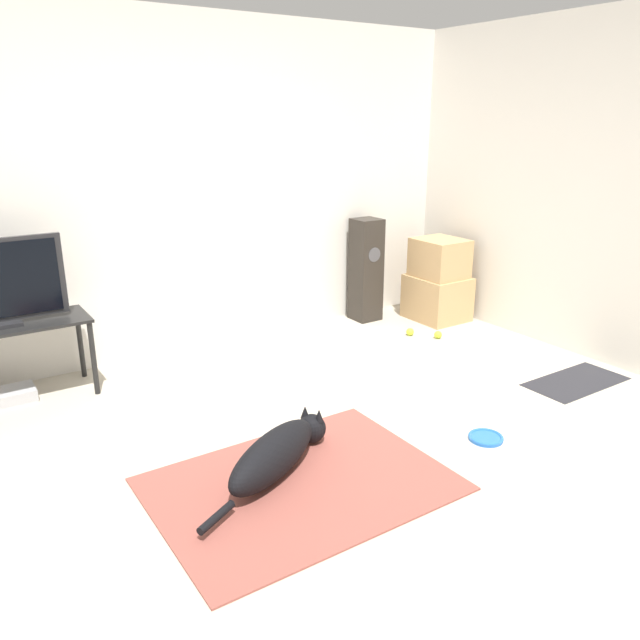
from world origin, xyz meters
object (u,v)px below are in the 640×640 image
at_px(cardboard_box_lower, 437,298).
at_px(tennis_ball_near_speaker, 438,335).
at_px(cardboard_box_upper, 440,258).
at_px(floor_speaker, 366,270).
at_px(game_console, 11,395).
at_px(frisbee, 486,438).
at_px(tennis_ball_by_boxes, 410,332).
at_px(dog, 278,452).

xyz_separation_m(cardboard_box_lower, tennis_ball_near_speaker, (-0.37, -0.42, -0.17)).
bearing_deg(cardboard_box_upper, cardboard_box_lower, 54.10).
bearing_deg(floor_speaker, game_console, -178.12).
xyz_separation_m(cardboard_box_lower, floor_speaker, (-0.56, 0.36, 0.27)).
relative_size(cardboard_box_lower, floor_speaker, 0.54).
bearing_deg(frisbee, cardboard_box_upper, 53.67).
height_order(floor_speaker, game_console, floor_speaker).
bearing_deg(cardboard_box_lower, cardboard_box_upper, -125.90).
relative_size(floor_speaker, tennis_ball_near_speaker, 14.18).
distance_m(cardboard_box_lower, game_console, 3.62).
height_order(tennis_ball_by_boxes, tennis_ball_near_speaker, same).
xyz_separation_m(dog, tennis_ball_by_boxes, (2.05, 1.27, -0.10)).
bearing_deg(cardboard_box_lower, floor_speaker, 147.23).
distance_m(frisbee, tennis_ball_near_speaker, 1.75).
relative_size(cardboard_box_lower, cardboard_box_upper, 1.15).
xyz_separation_m(dog, frisbee, (1.20, -0.35, -0.12)).
bearing_deg(dog, tennis_ball_by_boxes, 31.88).
height_order(frisbee, cardboard_box_upper, cardboard_box_upper).
height_order(dog, floor_speaker, floor_speaker).
bearing_deg(tennis_ball_near_speaker, frisbee, -124.58).
relative_size(dog, tennis_ball_by_boxes, 15.01).
distance_m(frisbee, floor_speaker, 2.40).
bearing_deg(tennis_ball_near_speaker, game_console, 168.15).
height_order(tennis_ball_by_boxes, game_console, game_console).
distance_m(frisbee, cardboard_box_lower, 2.31).
bearing_deg(tennis_ball_by_boxes, floor_speaker, 93.82).
bearing_deg(frisbee, dog, 163.60).
bearing_deg(tennis_ball_by_boxes, dog, -148.12).
bearing_deg(floor_speaker, dog, -137.12).
bearing_deg(dog, tennis_ball_near_speaker, 26.28).
relative_size(floor_speaker, tennis_ball_by_boxes, 14.18).
distance_m(tennis_ball_near_speaker, game_console, 3.31).
relative_size(dog, cardboard_box_upper, 2.24).
bearing_deg(tennis_ball_near_speaker, dog, -153.72).
xyz_separation_m(floor_speaker, tennis_ball_by_boxes, (0.04, -0.59, -0.44)).
bearing_deg(dog, game_console, 120.57).
xyz_separation_m(frisbee, game_console, (-2.24, 2.12, 0.03)).
distance_m(cardboard_box_lower, cardboard_box_upper, 0.38).
bearing_deg(cardboard_box_upper, tennis_ball_by_boxes, -156.94).
height_order(cardboard_box_lower, tennis_ball_near_speaker, cardboard_box_lower).
distance_m(cardboard_box_lower, tennis_ball_near_speaker, 0.58).
relative_size(frisbee, floor_speaker, 0.22).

